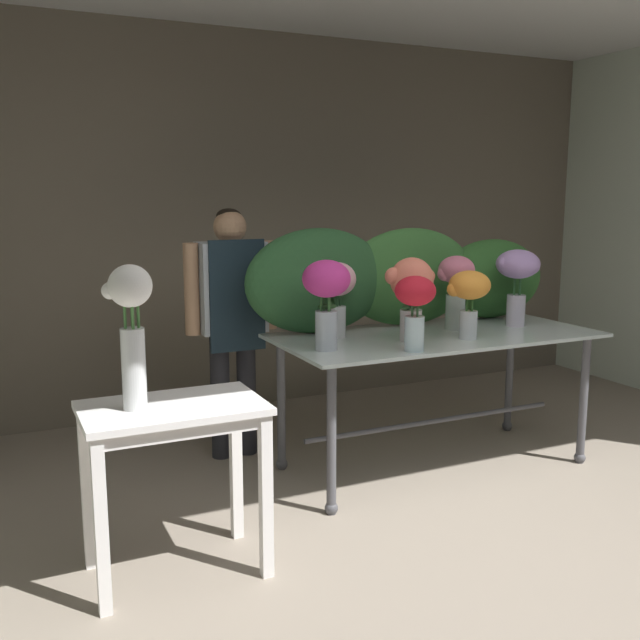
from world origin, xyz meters
TOP-DOWN VIEW (x-y plane):
  - ground_plane at (0.00, 1.71)m, footprint 7.76×7.76m
  - wall_back at (0.00, 3.42)m, footprint 5.97×0.12m
  - display_table_glass at (0.36, 1.66)m, footprint 1.90×0.88m
  - side_table_white at (-1.35, 1.08)m, footprint 0.76×0.48m
  - florist at (-0.67, 2.34)m, footprint 0.58×0.24m
  - foliage_backdrop at (0.34, 1.98)m, footprint 2.11×0.31m
  - vase_blush_peonies at (-0.21, 1.81)m, footprint 0.21×0.21m
  - vase_lilac_lilies at (0.96, 1.66)m, footprint 0.28×0.27m
  - vase_magenta_stock at (-0.41, 1.53)m, footprint 0.25×0.25m
  - vase_coral_carnations at (0.11, 1.54)m, footprint 0.30×0.24m
  - vase_crimson_ranunculus at (-0.01, 1.31)m, footprint 0.22×0.22m
  - vase_sunset_tulips at (0.43, 1.45)m, footprint 0.25×0.23m
  - vase_rosy_snapdragons at (0.54, 1.73)m, footprint 0.24×0.22m
  - vase_white_roses_tall at (-1.51, 1.08)m, footprint 0.20×0.18m

SIDE VIEW (x-z plane):
  - ground_plane at x=0.00m, z-range 0.00..0.00m
  - side_table_white at x=-1.35m, z-range 0.27..1.02m
  - display_table_glass at x=0.36m, z-range 0.28..1.10m
  - florist at x=-0.67m, z-range 0.17..1.72m
  - vase_crimson_ranunculus at x=-0.01m, z-range 0.87..1.27m
  - vase_sunset_tulips at x=0.43m, z-range 0.88..1.27m
  - vase_rosy_snapdragons at x=0.54m, z-range 0.87..1.32m
  - vase_blush_peonies at x=-0.21m, z-range 0.89..1.32m
  - vase_white_roses_tall at x=-1.51m, z-range 0.81..1.41m
  - foliage_backdrop at x=0.34m, z-range 0.80..1.42m
  - vase_coral_carnations at x=0.11m, z-range 0.88..1.35m
  - vase_magenta_stock at x=-0.41m, z-range 0.89..1.37m
  - vase_lilac_lilies at x=0.96m, z-range 0.91..1.38m
  - wall_back at x=0.00m, z-range 0.00..2.81m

